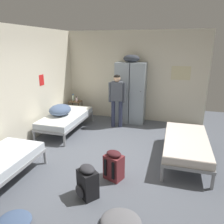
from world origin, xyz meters
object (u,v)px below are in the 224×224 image
clothes_pile_grey (121,222)px  bedding_heap (60,110)px  backpack_maroon (114,165)px  backpack_black (87,182)px  shelf_unit (76,107)px  locker_bank (131,92)px  bed_right (186,143)px  clothes_pile_denim (15,220)px  bed_left_rear (66,118)px  lotion_bottle (77,99)px  water_bottle (73,98)px  person_traveler (117,96)px

clothes_pile_grey → bedding_heap: bearing=130.9°
backpack_maroon → backpack_black: 0.66m
shelf_unit → backpack_maroon: 3.70m
clothes_pile_grey → locker_bank: bearing=100.0°
bedding_heap → clothes_pile_grey: (2.42, -2.79, -0.57)m
bed_right → clothes_pile_grey: size_ratio=3.38×
locker_bank → clothes_pile_grey: (0.73, -4.15, -0.90)m
clothes_pile_denim → bed_left_rear: bearing=105.4°
locker_bank → clothes_pile_denim: (-0.68, -4.51, -0.92)m
locker_bank → bed_left_rear: size_ratio=1.09×
bed_right → clothes_pile_denim: bed_right is taller
locker_bank → backpack_maroon: locker_bank is taller
backpack_maroon → backpack_black: bearing=-114.7°
backpack_black → clothes_pile_grey: size_ratio=0.98×
shelf_unit → bed_left_rear: size_ratio=0.30×
bed_left_rear → backpack_maroon: backpack_maroon is taller
bed_left_rear → lotion_bottle: 1.15m
backpack_black → clothes_pile_denim: size_ratio=1.17×
water_bottle → backpack_black: bearing=-61.4°
person_traveler → lotion_bottle: person_traveler is taller
backpack_maroon → bed_right: bearing=40.2°
bedding_heap → person_traveler: (1.40, 0.80, 0.30)m
bedding_heap → shelf_unit: bearing=96.3°
bed_left_rear → person_traveler: person_traveler is taller
water_bottle → backpack_maroon: bearing=-53.2°
bed_left_rear → bedding_heap: bearing=-140.5°
bed_left_rear → clothes_pile_denim: size_ratio=4.04×
water_bottle → clothes_pile_denim: 4.62m
bed_left_rear → lotion_bottle: size_ratio=11.98×
bedding_heap → backpack_maroon: 2.71m
bed_left_rear → backpack_black: bearing=-56.1°
bed_right → clothes_pile_grey: (-0.88, -2.11, -0.31)m
clothes_pile_grey → backpack_maroon: bearing=110.4°
bed_right → lotion_bottle: 3.86m
lotion_bottle → clothes_pile_grey: 4.74m
shelf_unit → bed_right: size_ratio=0.30×
person_traveler → clothes_pile_grey: person_traveler is taller
shelf_unit → lotion_bottle: lotion_bottle is taller
bed_left_rear → person_traveler: bearing=28.6°
person_traveler → lotion_bottle: bearing=164.5°
clothes_pile_denim → locker_bank: bearing=81.4°
locker_bank → water_bottle: size_ratio=9.22×
bed_right → person_traveler: person_traveler is taller
backpack_maroon → bed_left_rear: bearing=136.2°
clothes_pile_denim → backpack_black: bearing=47.0°
locker_bank → bed_right: locker_bank is taller
clothes_pile_denim → shelf_unit: bearing=104.6°
bed_left_rear → clothes_pile_grey: bearing=-51.3°
bed_right → backpack_maroon: 1.66m
shelf_unit → bed_left_rear: bearing=-77.7°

